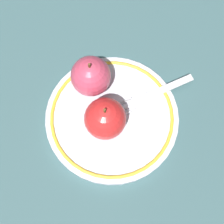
% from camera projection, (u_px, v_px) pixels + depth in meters
% --- Properties ---
extents(ground_plane, '(2.00, 2.00, 0.00)m').
position_uv_depth(ground_plane, '(106.00, 119.00, 0.54)').
color(ground_plane, '#39595D').
extents(plate, '(0.23, 0.23, 0.02)m').
position_uv_depth(plate, '(112.00, 117.00, 0.53)').
color(plate, silver).
rests_on(plate, ground_plane).
extents(apple_red_whole, '(0.07, 0.07, 0.08)m').
position_uv_depth(apple_red_whole, '(105.00, 119.00, 0.48)').
color(apple_red_whole, red).
rests_on(apple_red_whole, plate).
extents(apple_second_whole, '(0.07, 0.07, 0.08)m').
position_uv_depth(apple_second_whole, '(91.00, 76.00, 0.51)').
color(apple_second_whole, '#C43E58').
rests_on(apple_second_whole, plate).
extents(fork, '(0.17, 0.10, 0.00)m').
position_uv_depth(fork, '(149.00, 96.00, 0.53)').
color(fork, silver).
rests_on(fork, plate).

